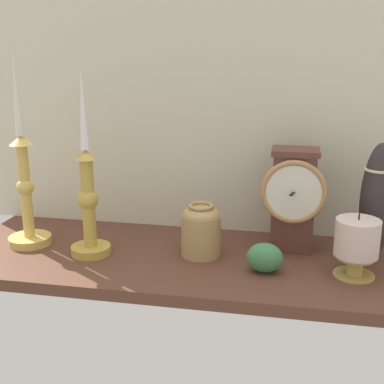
% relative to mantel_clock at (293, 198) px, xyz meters
% --- Properties ---
extents(ground_plane, '(1.00, 0.36, 0.02)m').
position_rel_mantel_clock_xyz_m(ground_plane, '(-0.21, -0.08, -0.13)').
color(ground_plane, '#543224').
extents(back_wall, '(1.20, 0.02, 0.65)m').
position_rel_mantel_clock_xyz_m(back_wall, '(-0.21, 0.11, 0.21)').
color(back_wall, beige).
rests_on(back_wall, ground_plane).
extents(mantel_clock, '(0.14, 0.10, 0.22)m').
position_rel_mantel_clock_xyz_m(mantel_clock, '(0.00, 0.00, 0.00)').
color(mantel_clock, '#563128').
rests_on(mantel_clock, ground_plane).
extents(candlestick_tall_left, '(0.09, 0.09, 0.43)m').
position_rel_mantel_clock_xyz_m(candlestick_tall_left, '(-0.57, -0.08, 0.01)').
color(candlestick_tall_left, '#D7B453').
rests_on(candlestick_tall_left, ground_plane).
extents(candlestick_tall_center, '(0.08, 0.08, 0.39)m').
position_rel_mantel_clock_xyz_m(candlestick_tall_center, '(-0.41, -0.10, 0.00)').
color(candlestick_tall_center, gold).
rests_on(candlestick_tall_center, ground_plane).
extents(brass_vase_jar, '(0.08, 0.08, 0.11)m').
position_rel_mantel_clock_xyz_m(brass_vase_jar, '(-0.19, -0.07, -0.06)').
color(brass_vase_jar, '#A88753').
rests_on(brass_vase_jar, ground_plane).
extents(pillar_candle_front, '(0.08, 0.08, 0.13)m').
position_rel_mantel_clock_xyz_m(pillar_candle_front, '(0.12, -0.11, -0.05)').
color(pillar_candle_front, tan).
rests_on(pillar_candle_front, ground_plane).
extents(tall_ceramic_vase, '(0.07, 0.07, 0.24)m').
position_rel_mantel_clock_xyz_m(tall_ceramic_vase, '(0.17, -0.02, 0.01)').
color(tall_ceramic_vase, '#2E272A').
rests_on(tall_ceramic_vase, ground_plane).
extents(ivy_sprig, '(0.07, 0.05, 0.06)m').
position_rel_mantel_clock_xyz_m(ivy_sprig, '(-0.05, -0.13, -0.09)').
color(ivy_sprig, '#3E7D49').
rests_on(ivy_sprig, ground_plane).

